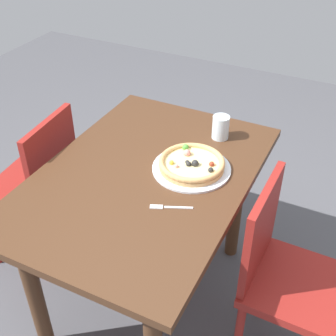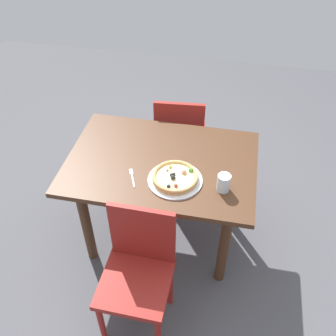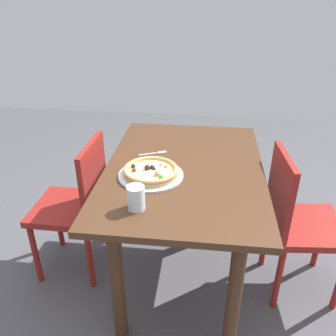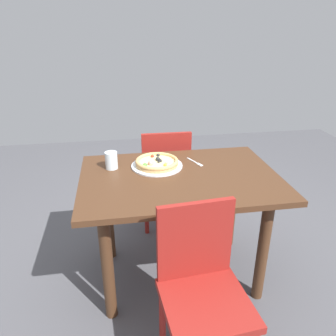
% 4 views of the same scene
% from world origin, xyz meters
% --- Properties ---
extents(ground_plane, '(6.00, 6.00, 0.00)m').
position_xyz_m(ground_plane, '(0.00, 0.00, 0.00)').
color(ground_plane, '#4C4C51').
extents(dining_table, '(1.22, 0.84, 0.78)m').
position_xyz_m(dining_table, '(0.00, 0.00, 0.65)').
color(dining_table, '#472B19').
rests_on(dining_table, ground).
extents(chair_near, '(0.41, 0.41, 0.89)m').
position_xyz_m(chair_near, '(-0.01, -0.64, 0.49)').
color(chair_near, maroon).
rests_on(chair_near, ground).
extents(chair_far, '(0.43, 0.43, 0.89)m').
position_xyz_m(chair_far, '(0.01, 0.64, 0.49)').
color(chair_far, maroon).
rests_on(chair_far, ground).
extents(plate, '(0.34, 0.34, 0.01)m').
position_xyz_m(plate, '(0.12, -0.16, 0.78)').
color(plate, silver).
rests_on(plate, dining_table).
extents(pizza, '(0.28, 0.28, 0.05)m').
position_xyz_m(pizza, '(0.12, -0.16, 0.81)').
color(pizza, tan).
rests_on(pizza, plate).
extents(fork, '(0.08, 0.16, 0.00)m').
position_xyz_m(fork, '(-0.15, -0.18, 0.78)').
color(fork, silver).
rests_on(fork, dining_table).
extents(drinking_glass, '(0.08, 0.08, 0.11)m').
position_xyz_m(drinking_glass, '(0.41, -0.18, 0.83)').
color(drinking_glass, silver).
rests_on(drinking_glass, dining_table).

